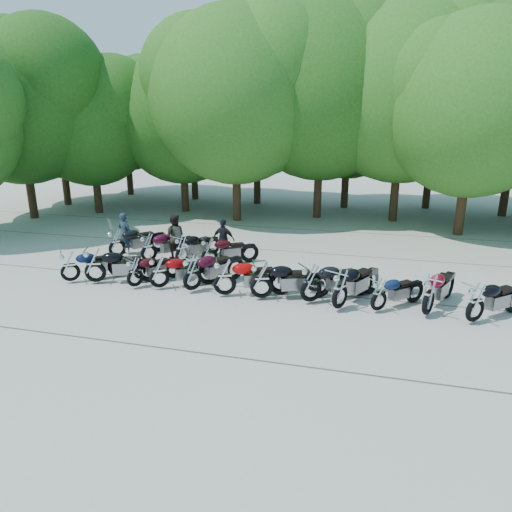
% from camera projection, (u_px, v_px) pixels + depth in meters
% --- Properties ---
extents(ground, '(90.00, 90.00, 0.00)m').
position_uv_depth(ground, '(243.00, 306.00, 13.56)').
color(ground, '#9F9A90').
rests_on(ground, ground).
extents(tree_0, '(7.50, 7.50, 9.21)m').
position_uv_depth(tree_0, '(58.00, 116.00, 27.67)').
color(tree_0, '#3A2614').
rests_on(tree_0, ground).
extents(tree_1, '(6.97, 6.97, 8.55)m').
position_uv_depth(tree_1, '(90.00, 123.00, 25.37)').
color(tree_1, '#3A2614').
rests_on(tree_1, ground).
extents(tree_2, '(7.31, 7.31, 8.97)m').
position_uv_depth(tree_2, '(182.00, 118.00, 25.64)').
color(tree_2, '#3A2614').
rests_on(tree_2, ground).
extents(tree_3, '(8.70, 8.70, 10.67)m').
position_uv_depth(tree_3, '(236.00, 97.00, 22.98)').
color(tree_3, '#3A2614').
rests_on(tree_3, ground).
extents(tree_4, '(9.13, 9.13, 11.20)m').
position_uv_depth(tree_4, '(322.00, 92.00, 23.62)').
color(tree_4, '#3A2614').
rests_on(tree_4, ground).
extents(tree_5, '(9.04, 9.04, 11.10)m').
position_uv_depth(tree_5, '(404.00, 92.00, 22.77)').
color(tree_5, '#3A2614').
rests_on(tree_5, ground).
extents(tree_6, '(8.00, 8.00, 9.82)m').
position_uv_depth(tree_6, '(474.00, 107.00, 20.08)').
color(tree_6, '#3A2614').
rests_on(tree_6, ground).
extents(tree_9, '(7.59, 7.59, 9.32)m').
position_uv_depth(tree_9, '(125.00, 115.00, 31.47)').
color(tree_9, '#3A2614').
rests_on(tree_9, ground).
extents(tree_10, '(7.78, 7.78, 9.55)m').
position_uv_depth(tree_10, '(192.00, 113.00, 29.61)').
color(tree_10, '#3A2614').
rests_on(tree_10, ground).
extents(tree_11, '(7.56, 7.56, 9.28)m').
position_uv_depth(tree_11, '(257.00, 115.00, 28.07)').
color(tree_11, '#3A2614').
rests_on(tree_11, ground).
extents(tree_12, '(7.88, 7.88, 9.67)m').
position_uv_depth(tree_12, '(349.00, 111.00, 26.72)').
color(tree_12, '#3A2614').
rests_on(tree_12, ground).
extents(tree_13, '(8.31, 8.31, 10.20)m').
position_uv_depth(tree_13, '(436.00, 105.00, 26.39)').
color(tree_13, '#3A2614').
rests_on(tree_13, ground).
extents(tree_17, '(8.31, 8.31, 10.20)m').
position_uv_depth(tree_17, '(18.00, 104.00, 23.64)').
color(tree_17, '#3A2614').
rests_on(tree_17, ground).
extents(motorcycle_0, '(2.12, 1.90, 1.24)m').
position_uv_depth(motorcycle_0, '(70.00, 265.00, 15.25)').
color(motorcycle_0, '#0B1533').
rests_on(motorcycle_0, ground).
extents(motorcycle_1, '(2.56, 1.56, 1.39)m').
position_uv_depth(motorcycle_1, '(95.00, 264.00, 15.13)').
color(motorcycle_1, black).
rests_on(motorcycle_1, ground).
extents(motorcycle_2, '(1.63, 2.09, 1.17)m').
position_uv_depth(motorcycle_2, '(135.00, 271.00, 14.79)').
color(motorcycle_2, '#34070D').
rests_on(motorcycle_2, ground).
extents(motorcycle_3, '(2.24, 1.77, 1.26)m').
position_uv_depth(motorcycle_3, '(159.00, 271.00, 14.66)').
color(motorcycle_3, '#7E0407').
rests_on(motorcycle_3, ground).
extents(motorcycle_4, '(1.93, 2.45, 1.38)m').
position_uv_depth(motorcycle_4, '(192.00, 272.00, 14.42)').
color(motorcycle_4, '#360716').
rests_on(motorcycle_4, ground).
extents(motorcycle_5, '(2.56, 1.58, 1.39)m').
position_uv_depth(motorcycle_5, '(225.00, 276.00, 14.02)').
color(motorcycle_5, '#A00605').
rests_on(motorcycle_5, ground).
extents(motorcycle_6, '(2.54, 1.54, 1.38)m').
position_uv_depth(motorcycle_6, '(262.00, 279.00, 13.77)').
color(motorcycle_6, black).
rests_on(motorcycle_6, ground).
extents(motorcycle_7, '(2.43, 2.07, 1.39)m').
position_uv_depth(motorcycle_7, '(311.00, 282.00, 13.50)').
color(motorcycle_7, black).
rests_on(motorcycle_7, ground).
extents(motorcycle_8, '(1.84, 2.56, 1.41)m').
position_uv_depth(motorcycle_8, '(340.00, 288.00, 13.02)').
color(motorcycle_8, black).
rests_on(motorcycle_8, ground).
extents(motorcycle_9, '(1.89, 1.87, 1.15)m').
position_uv_depth(motorcycle_9, '(379.00, 293.00, 12.94)').
color(motorcycle_9, '#0E1B3E').
rests_on(motorcycle_9, ground).
extents(motorcycle_10, '(1.69, 2.54, 1.39)m').
position_uv_depth(motorcycle_10, '(429.00, 293.00, 12.62)').
color(motorcycle_10, maroon).
rests_on(motorcycle_10, ground).
extents(motorcycle_11, '(2.20, 2.06, 1.31)m').
position_uv_depth(motorcycle_11, '(476.00, 301.00, 12.18)').
color(motorcycle_11, black).
rests_on(motorcycle_11, ground).
extents(motorcycle_12, '(2.16, 2.32, 1.37)m').
position_uv_depth(motorcycle_12, '(117.00, 242.00, 17.89)').
color(motorcycle_12, black).
rests_on(motorcycle_12, ground).
extents(motorcycle_13, '(1.95, 2.31, 1.32)m').
position_uv_depth(motorcycle_13, '(148.00, 246.00, 17.34)').
color(motorcycle_13, '#3C081B').
rests_on(motorcycle_13, ground).
extents(motorcycle_14, '(1.60, 2.31, 1.27)m').
position_uv_depth(motorcycle_14, '(182.00, 248.00, 17.20)').
color(motorcycle_14, black).
rests_on(motorcycle_14, ground).
extents(motorcycle_15, '(2.20, 1.75, 1.24)m').
position_uv_depth(motorcycle_15, '(209.00, 250.00, 16.97)').
color(motorcycle_15, black).
rests_on(motorcycle_15, ground).
extents(rider_0, '(0.70, 0.54, 1.73)m').
position_uv_depth(rider_0, '(125.00, 233.00, 18.42)').
color(rider_0, '#1A2836').
rests_on(rider_0, ground).
extents(rider_1, '(1.01, 0.87, 1.78)m').
position_uv_depth(rider_1, '(174.00, 237.00, 17.86)').
color(rider_1, black).
rests_on(rider_1, ground).
extents(rider_2, '(0.97, 0.50, 1.58)m').
position_uv_depth(rider_2, '(224.00, 239.00, 17.84)').
color(rider_2, black).
rests_on(rider_2, ground).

